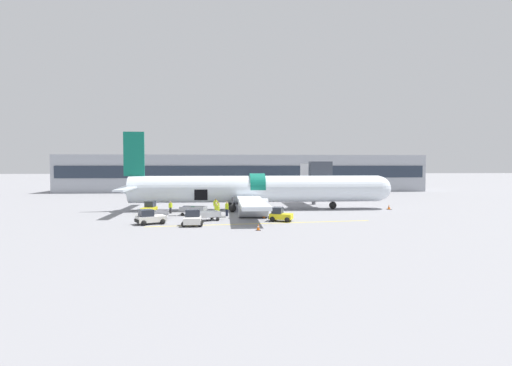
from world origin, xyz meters
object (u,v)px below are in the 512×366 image
Objects in this scene: ground_crew_driver at (171,207)px; ground_crew_supervisor at (216,209)px; baggage_cart_empty at (207,216)px; ground_crew_marshal at (227,208)px; baggage_cart_queued at (157,215)px; ground_crew_loader_a at (217,211)px; baggage_tug_lead at (280,215)px; baggage_cart_loading at (193,210)px; baggage_tug_spare at (149,209)px; ground_crew_loader_b at (218,207)px; airplane at (253,190)px; baggage_tug_mid at (150,218)px; baggage_tug_rear at (193,219)px; ground_crew_helper at (216,205)px.

ground_crew_supervisor reaches higher than ground_crew_driver.
ground_crew_marshal reaches higher than baggage_cart_empty.
ground_crew_marshal reaches higher than baggage_cart_queued.
ground_crew_loader_a reaches higher than baggage_cart_empty.
baggage_tug_lead is 11.45m from baggage_cart_loading.
baggage_cart_queued is (1.58, -3.88, -0.23)m from baggage_tug_spare.
ground_crew_loader_b reaches higher than baggage_cart_empty.
ground_crew_supervisor reaches higher than ground_crew_loader_a.
ground_crew_loader_a reaches higher than baggage_cart_queued.
airplane is 9.32× the size of baggage_cart_loading.
airplane is 21.99× the size of ground_crew_marshal.
ground_crew_supervisor reaches higher than baggage_cart_empty.
airplane is at bearing 34.89° from baggage_cart_queued.
baggage_tug_lead is 9.66m from ground_crew_loader_b.
baggage_tug_lead is at bearing -27.99° from ground_crew_loader_a.
baggage_tug_mid is 2.16× the size of ground_crew_loader_a.
baggage_cart_loading reaches higher than baggage_cart_queued.
ground_crew_supervisor reaches higher than baggage_tug_lead.
baggage_tug_rear is 11.18m from ground_crew_driver.
ground_crew_loader_b reaches higher than baggage_cart_loading.
ground_crew_loader_b is 0.89× the size of ground_crew_helper.
ground_crew_loader_b is (6.86, 3.56, 0.38)m from baggage_cart_queued.
baggage_cart_queued is 6.83m from ground_crew_supervisor.
baggage_tug_lead is 11.29m from ground_crew_helper.
baggage_tug_spare is at bearing 100.43° from baggage_tug_mid.
baggage_tug_lead is at bearing -25.29° from baggage_tug_spare.
airplane is at bearing 16.88° from ground_crew_driver.
baggage_tug_spare is 2.63m from ground_crew_driver.
baggage_tug_lead is 7.96m from baggage_cart_empty.
baggage_tug_mid is at bearing -146.16° from ground_crew_loader_a.
baggage_cart_empty is at bearing -95.73° from ground_crew_helper.
ground_crew_driver is at bearing 147.46° from baggage_tug_lead.
baggage_tug_mid is 8.88m from ground_crew_supervisor.
ground_crew_driver is (0.87, 4.83, 0.36)m from baggage_cart_queued.
baggage_tug_rear is 1.54× the size of ground_crew_loader_b.
ground_crew_helper is 4.06m from ground_crew_marshal.
airplane reaches higher than baggage_cart_empty.
ground_crew_marshal is at bearing 6.09° from ground_crew_supervisor.
ground_crew_marshal is (-5.72, 4.95, 0.26)m from baggage_tug_lead.
airplane is 12.59× the size of baggage_tug_spare.
baggage_tug_mid is 1.38× the size of baggage_tug_rear.
ground_crew_loader_a is 0.87× the size of ground_crew_helper.
ground_crew_marshal is at bearing 36.62° from baggage_tug_mid.
baggage_cart_queued is 2.21× the size of ground_crew_loader_b.
baggage_tug_rear is 1.42× the size of ground_crew_marshal.
ground_crew_loader_a is 3.25m from ground_crew_loader_b.
ground_crew_loader_b is at bearing 79.15° from baggage_cart_empty.
baggage_cart_queued is (0.08, 4.30, -0.21)m from baggage_tug_mid.
baggage_tug_rear is 1.47× the size of ground_crew_supervisor.
ground_crew_marshal is (7.92, 1.64, 0.45)m from baggage_cart_queued.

